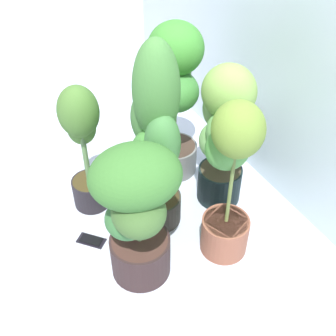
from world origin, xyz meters
name	(u,v)px	position (x,y,z in m)	size (l,w,h in m)	color
ground_plane	(132,225)	(0.00, 0.00, 0.00)	(8.00, 8.00, 0.00)	silver
mylar_back_wall	(293,9)	(0.00, 0.86, 1.00)	(3.20, 0.01, 2.00)	silver
potted_plant_front_right	(136,205)	(0.27, -0.08, 0.43)	(0.45, 0.43, 0.72)	#312121
potted_plant_back_left	(175,89)	(-0.31, 0.42, 0.55)	(0.46, 0.40, 0.92)	slate
potted_plant_back_right	(230,176)	(0.33, 0.35, 0.46)	(0.30, 0.26, 0.85)	#92533D
potted_plant_front_left	(83,143)	(-0.27, -0.12, 0.41)	(0.29, 0.25, 0.74)	black
potted_plant_back_center	(225,130)	(0.04, 0.51, 0.48)	(0.42, 0.36, 0.82)	black
potted_plant_center	(155,134)	(0.01, 0.14, 0.56)	(0.39, 0.33, 1.02)	#2C2921
cell_phone	(91,240)	(0.00, -0.23, 0.00)	(0.15, 0.15, 0.01)	black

